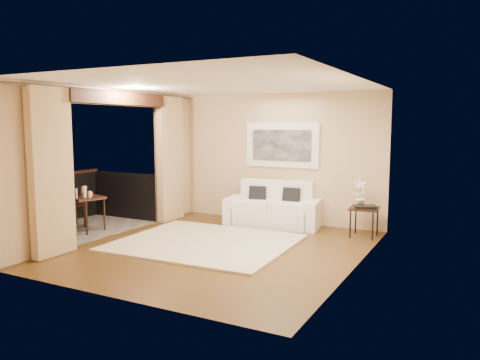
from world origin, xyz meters
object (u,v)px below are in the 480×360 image
Objects in this scene: sofa at (273,210)px; ice_bucket at (83,191)px; side_table at (364,211)px; orchid at (360,192)px; bistro_table at (86,201)px; balcony_chair_far at (67,199)px; balcony_chair_near at (63,209)px.

sofa is 3.79m from ice_bucket.
orchid is at bearing 135.77° from side_table.
sofa is at bearing 175.67° from side_table.
bistro_table is 3.55× the size of ice_bucket.
balcony_chair_far reaches higher than side_table.
balcony_chair_far is at bearing -160.03° from side_table.
balcony_chair_far is (-3.56, -2.12, 0.25)m from sofa.
orchid reaches higher than balcony_chair_far.
balcony_chair_far is 1.14× the size of balcony_chair_near.
orchid is 0.53× the size of balcony_chair_far.
side_table is 5.25m from bistro_table.
ice_bucket is (0.01, 0.50, 0.28)m from balcony_chair_near.
ice_bucket reaches higher than side_table.
orchid is (-0.11, 0.10, 0.32)m from side_table.
balcony_chair_near is (-0.15, -0.44, -0.09)m from bistro_table.
orchid reaches higher than side_table.
side_table is at bearing 22.83° from bistro_table.
orchid is 5.30m from ice_bucket.
orchid is 5.20m from bistro_table.
balcony_chair_near reaches higher than side_table.
bistro_table is at bearing 76.63° from balcony_chair_near.
orchid is at bearing 23.11° from ice_bucket.
balcony_chair_near is at bearing -91.13° from ice_bucket.
sofa is at bearing -131.39° from balcony_chair_far.
side_table is 0.55× the size of balcony_chair_far.
balcony_chair_far is (-0.59, 0.06, -0.02)m from bistro_table.
orchid is 5.72m from balcony_chair_far.
side_table is 2.74× the size of ice_bucket.
orchid is 0.60× the size of balcony_chair_near.
balcony_chair_far reaches higher than balcony_chair_near.
bistro_table reaches higher than side_table.
orchid is (1.76, -0.04, 0.49)m from sofa.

